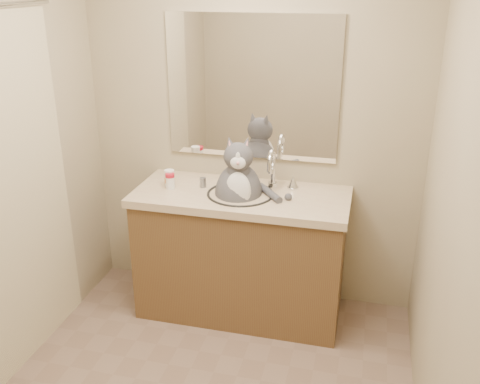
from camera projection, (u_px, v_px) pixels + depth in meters
name	position (u px, v px, depth m)	size (l,w,h in m)	color
room	(188.00, 199.00, 2.32)	(2.22, 2.52, 2.42)	#806958
vanity	(241.00, 251.00, 3.47)	(1.34, 0.59, 1.12)	brown
mirror	(252.00, 88.00, 3.33)	(1.10, 0.02, 0.90)	white
shower_curtain	(0.00, 203.00, 2.71)	(0.02, 1.30, 1.93)	beige
cat	(239.00, 190.00, 3.29)	(0.47, 0.38, 0.58)	#4E4D53
pill_bottle_redcap	(170.00, 181.00, 3.37)	(0.06, 0.06, 0.10)	white
pill_bottle_orange	(170.00, 179.00, 3.40)	(0.08, 0.08, 0.11)	white
grey_canister	(203.00, 182.00, 3.40)	(0.04, 0.04, 0.06)	gray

